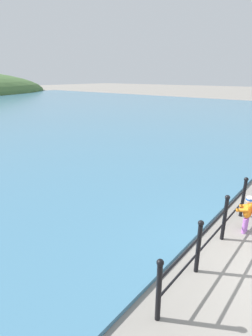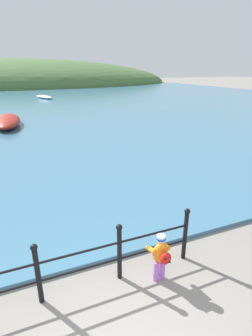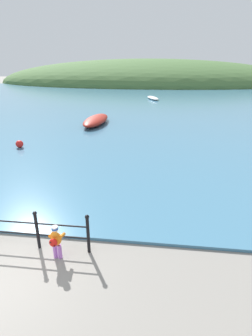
% 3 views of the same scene
% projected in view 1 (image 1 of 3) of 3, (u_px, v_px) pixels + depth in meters
% --- Properties ---
extents(iron_railing, '(4.53, 0.12, 1.21)m').
position_uv_depth(iron_railing, '(213.00, 229.00, 5.78)').
color(iron_railing, black).
rests_on(iron_railing, ground).
extents(child_in_coat, '(0.38, 0.53, 1.00)m').
position_uv_depth(child_in_coat, '(248.00, 211.00, 6.62)').
color(child_in_coat, '#AD66C6').
rests_on(child_in_coat, ground).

